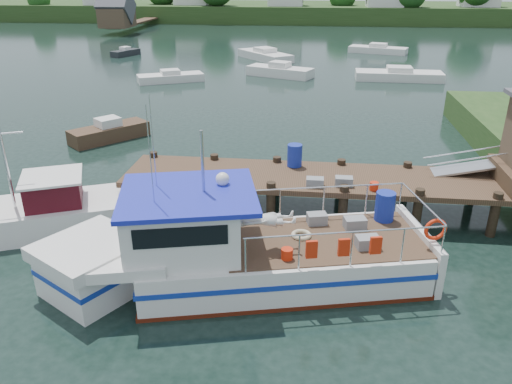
# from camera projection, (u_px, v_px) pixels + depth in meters

# --- Properties ---
(ground_plane) EXTENTS (160.00, 160.00, 0.00)m
(ground_plane) POSITION_uv_depth(u_px,v_px,m) (287.00, 209.00, 18.91)
(ground_plane) COLOR black
(far_shore) EXTENTS (140.00, 42.55, 9.22)m
(far_shore) POSITION_uv_depth(u_px,v_px,m) (314.00, 9.00, 92.94)
(far_shore) COLOR #29441C
(far_shore) RESTS_ON ground
(dock) EXTENTS (16.60, 3.00, 4.78)m
(dock) POSITION_uv_depth(u_px,v_px,m) (476.00, 160.00, 17.31)
(dock) COLOR #443020
(dock) RESTS_ON ground
(lobster_boat) EXTENTS (11.30, 5.49, 5.44)m
(lobster_boat) POSITION_uv_depth(u_px,v_px,m) (234.00, 252.00, 14.06)
(lobster_boat) COLOR silver
(lobster_boat) RESTS_ON ground
(work_boat) EXTENTS (7.54, 4.79, 4.08)m
(work_boat) POSITION_uv_depth(u_px,v_px,m) (31.00, 214.00, 17.04)
(work_boat) COLOR silver
(work_boat) RESTS_ON ground
(moored_rowboat) EXTENTS (3.77, 4.05, 1.20)m
(moored_rowboat) POSITION_uv_depth(u_px,v_px,m) (109.00, 132.00, 26.55)
(moored_rowboat) COLOR #443020
(moored_rowboat) RESTS_ON ground
(moored_far) EXTENTS (6.61, 3.94, 1.06)m
(moored_far) POSITION_uv_depth(u_px,v_px,m) (378.00, 49.00, 55.53)
(moored_far) COLOR silver
(moored_far) RESTS_ON ground
(moored_a) EXTENTS (5.54, 3.93, 0.97)m
(moored_a) POSITION_uv_depth(u_px,v_px,m) (171.00, 77.00, 40.90)
(moored_a) COLOR silver
(moored_a) RESTS_ON ground
(moored_b) EXTENTS (5.99, 3.95, 1.26)m
(moored_b) POSITION_uv_depth(u_px,v_px,m) (280.00, 71.00, 42.93)
(moored_b) COLOR silver
(moored_b) RESTS_ON ground
(moored_c) EXTENTS (7.11, 2.59, 1.11)m
(moored_c) POSITION_uv_depth(u_px,v_px,m) (399.00, 75.00, 41.49)
(moored_c) COLOR silver
(moored_c) RESTS_ON ground
(moored_d) EXTENTS (6.28, 6.99, 1.20)m
(moored_d) POSITION_uv_depth(u_px,v_px,m) (265.00, 55.00, 51.38)
(moored_d) COLOR silver
(moored_d) RESTS_ON ground
(moored_e) EXTENTS (2.45, 3.62, 0.95)m
(moored_e) POSITION_uv_depth(u_px,v_px,m) (126.00, 52.00, 53.74)
(moored_e) COLOR black
(moored_e) RESTS_ON ground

